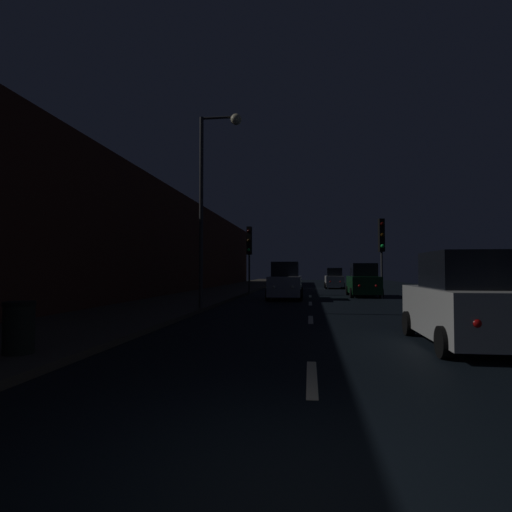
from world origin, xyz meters
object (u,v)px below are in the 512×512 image
(car_parked_right_far, at_px, (363,281))
(car_distant_taillights, at_px, (334,279))
(traffic_light_far_right, at_px, (382,241))
(traffic_light_far_left, at_px, (249,246))
(trash_bin_curbside, at_px, (19,327))
(streetlamp_overhead, at_px, (212,182))
(car_parked_right_near, at_px, (464,303))
(car_approaching_headlights, at_px, (285,282))

(car_parked_right_far, distance_m, car_distant_taillights, 11.40)
(traffic_light_far_right, bearing_deg, traffic_light_far_left, -119.15)
(traffic_light_far_right, relative_size, trash_bin_curbside, 4.95)
(streetlamp_overhead, bearing_deg, car_distant_taillights, 74.68)
(traffic_light_far_right, xyz_separation_m, streetlamp_overhead, (-7.93, -8.58, 1.80))
(traffic_light_far_right, distance_m, car_parked_right_far, 3.16)
(trash_bin_curbside, xyz_separation_m, car_parked_right_near, (8.47, 2.64, 0.31))
(streetlamp_overhead, xyz_separation_m, car_parked_right_near, (7.13, -6.44, -4.18))
(car_parked_right_far, bearing_deg, car_distant_taillights, 5.74)
(traffic_light_far_left, xyz_separation_m, traffic_light_far_right, (8.16, -3.23, 0.01))
(traffic_light_far_right, distance_m, streetlamp_overhead, 11.82)
(traffic_light_far_left, height_order, car_parked_right_far, traffic_light_far_left)
(traffic_light_far_left, distance_m, car_parked_right_near, 19.82)
(traffic_light_far_right, bearing_deg, streetlamp_overhead, -50.32)
(car_approaching_headlights, xyz_separation_m, car_parked_right_far, (4.68, 2.81, -0.02))
(trash_bin_curbside, relative_size, car_parked_right_near, 0.23)
(trash_bin_curbside, relative_size, car_approaching_headlights, 0.22)
(trash_bin_curbside, bearing_deg, car_parked_right_near, 17.30)
(trash_bin_curbside, distance_m, car_parked_right_far, 21.35)
(car_parked_right_near, bearing_deg, trash_bin_curbside, 107.30)
(car_approaching_headlights, height_order, car_parked_right_near, car_approaching_headlights)
(car_parked_right_near, bearing_deg, streetlamp_overhead, 47.88)
(traffic_light_far_left, xyz_separation_m, car_approaching_headlights, (2.68, -4.11, -2.35))
(traffic_light_far_left, distance_m, car_distant_taillights, 12.07)
(traffic_light_far_right, bearing_deg, car_distant_taillights, -179.24)
(traffic_light_far_right, distance_m, car_parked_right_near, 15.23)
(streetlamp_overhead, relative_size, car_parked_right_far, 1.91)
(traffic_light_far_left, relative_size, car_distant_taillights, 1.26)
(traffic_light_far_left, bearing_deg, trash_bin_curbside, 3.05)
(traffic_light_far_right, relative_size, car_parked_right_far, 1.12)
(trash_bin_curbside, bearing_deg, traffic_light_far_right, 62.28)
(traffic_light_far_right, distance_m, car_approaching_headlights, 6.03)
(car_parked_right_near, bearing_deg, traffic_light_far_left, 21.97)
(car_approaching_headlights, relative_size, car_parked_right_near, 1.03)
(car_approaching_headlights, distance_m, car_parked_right_near, 14.89)
(traffic_light_far_right, relative_size, car_parked_right_near, 1.13)
(car_distant_taillights, bearing_deg, traffic_light_far_left, 148.23)
(traffic_light_far_right, height_order, car_parked_right_near, traffic_light_far_right)
(trash_bin_curbside, relative_size, car_parked_right_far, 0.23)
(traffic_light_far_left, distance_m, car_parked_right_far, 7.84)
(streetlamp_overhead, bearing_deg, car_approaching_headlights, 72.37)
(streetlamp_overhead, bearing_deg, car_parked_right_near, -42.12)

